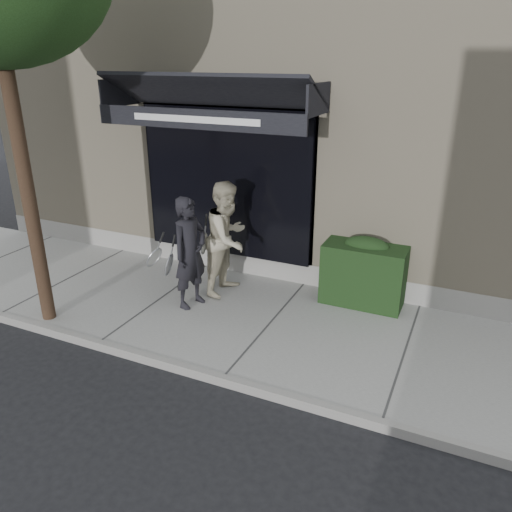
% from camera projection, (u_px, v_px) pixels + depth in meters
% --- Properties ---
extents(ground, '(80.00, 80.00, 0.00)m').
position_uv_depth(ground, '(271.00, 329.00, 7.67)').
color(ground, black).
rests_on(ground, ground).
extents(sidewalk, '(20.00, 3.00, 0.12)m').
position_uv_depth(sidewalk, '(271.00, 325.00, 7.65)').
color(sidewalk, gray).
rests_on(sidewalk, ground).
extents(curb, '(20.00, 0.10, 0.14)m').
position_uv_depth(curb, '(223.00, 380.00, 6.34)').
color(curb, gray).
rests_on(curb, ground).
extents(building_facade, '(14.30, 8.04, 5.64)m').
position_uv_depth(building_facade, '(361.00, 113.00, 10.83)').
color(building_facade, '#C1B193').
rests_on(building_facade, ground).
extents(hedge, '(1.30, 0.70, 1.14)m').
position_uv_depth(hedge, '(364.00, 272.00, 8.06)').
color(hedge, black).
rests_on(hedge, sidewalk).
extents(pedestrian_front, '(0.85, 0.84, 1.81)m').
position_uv_depth(pedestrian_front, '(190.00, 253.00, 7.84)').
color(pedestrian_front, black).
rests_on(pedestrian_front, sidewalk).
extents(pedestrian_back, '(0.81, 0.98, 1.92)m').
position_uv_depth(pedestrian_back, '(228.00, 238.00, 8.30)').
color(pedestrian_back, '#BEB498').
rests_on(pedestrian_back, sidewalk).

